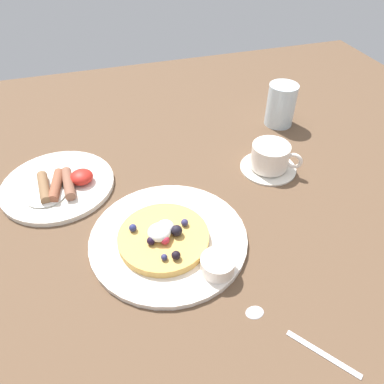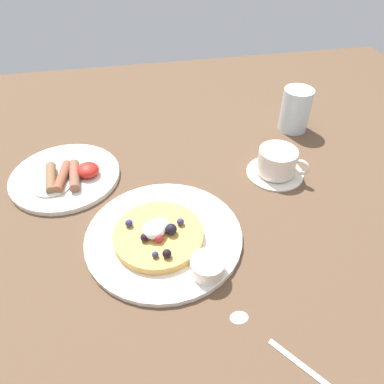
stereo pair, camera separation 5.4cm
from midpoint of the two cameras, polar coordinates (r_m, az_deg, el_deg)
name	(u,v)px [view 2 (the right image)]	position (r cm, az deg, el deg)	size (l,w,h in cm)	color
ground_plane	(177,220)	(71.90, -0.25, -4.47)	(171.44, 147.47, 3.00)	brown
pancake_plate	(164,236)	(66.42, -2.06, -6.98)	(28.09, 28.09, 1.01)	white
pancake_with_berries	(158,234)	(64.66, -2.90, -6.67)	(15.96, 15.96, 3.90)	gold
syrup_ramekin	(208,266)	(60.06, 5.05, -11.52)	(5.66, 5.66, 2.68)	white
breakfast_plate	(65,176)	(82.35, -17.32, 2.25)	(23.05, 23.05, 1.09)	white
fried_breakfast	(68,176)	(79.63, -16.89, 2.26)	(13.42, 9.73, 2.79)	brown
coffee_saucer	(275,172)	(82.64, 14.57, 2.92)	(12.31, 12.31, 0.79)	white
coffee_cup	(278,161)	(80.74, 15.04, 4.64)	(9.56, 9.03, 5.35)	white
teaspoon	(264,336)	(57.57, 13.90, -20.94)	(11.30, 14.14, 0.60)	silver
water_glass	(295,110)	(96.96, 17.35, 12.05)	(7.20, 7.20, 10.65)	silver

